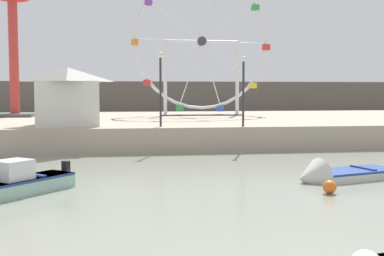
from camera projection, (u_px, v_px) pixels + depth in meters
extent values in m
cube|color=tan|center=(167.00, 127.00, 36.12)|extent=(110.00, 20.74, 1.35)
cube|color=#564C47|center=(149.00, 100.00, 58.27)|extent=(140.00, 3.00, 4.40)
cube|color=silver|center=(354.00, 174.00, 18.45)|extent=(3.58, 2.34, 0.35)
cube|color=navy|center=(355.00, 170.00, 18.44)|extent=(3.55, 2.35, 0.08)
cone|color=silver|center=(309.00, 178.00, 17.59)|extent=(1.26, 1.60, 1.41)
cube|color=navy|center=(363.00, 168.00, 18.60)|extent=(0.50, 1.26, 0.06)
cube|color=#93BCAD|center=(25.00, 186.00, 15.77)|extent=(3.00, 3.25, 0.51)
cube|color=navy|center=(25.00, 179.00, 15.75)|extent=(2.99, 3.24, 0.08)
cube|color=black|center=(66.00, 167.00, 17.23)|extent=(0.31, 0.31, 0.44)
cube|color=silver|center=(14.00, 170.00, 15.38)|extent=(1.32, 1.33, 0.62)
cube|color=navy|center=(35.00, 175.00, 16.10)|extent=(0.82, 0.73, 0.06)
torus|color=silver|center=(202.00, 41.00, 38.54)|extent=(10.71, 0.24, 10.71)
cylinder|color=#38383D|center=(202.00, 41.00, 38.54)|extent=(0.70, 0.50, 0.70)
cylinder|color=silver|center=(234.00, 42.00, 38.92)|extent=(5.24, 0.08, 0.21)
cube|color=red|center=(266.00, 47.00, 39.31)|extent=(0.56, 0.48, 0.44)
cylinder|color=silver|center=(229.00, 23.00, 38.73)|extent=(4.35, 0.08, 3.04)
cube|color=#33934C|center=(255.00, 8.00, 38.95)|extent=(0.56, 0.48, 0.44)
cylinder|color=silver|center=(213.00, 10.00, 38.48)|extent=(1.81, 0.08, 4.97)
cylinder|color=silver|center=(192.00, 9.00, 38.24)|extent=(1.58, 0.08, 5.04)
cylinder|color=silver|center=(175.00, 20.00, 38.12)|extent=(4.21, 0.08, 3.24)
cube|color=purple|center=(148.00, 2.00, 37.73)|extent=(0.56, 0.48, 0.44)
cylinder|color=silver|center=(168.00, 40.00, 38.16)|extent=(5.24, 0.08, 0.21)
cube|color=orange|center=(135.00, 42.00, 37.81)|extent=(0.56, 0.48, 0.44)
cylinder|color=silver|center=(174.00, 60.00, 38.34)|extent=(4.35, 0.08, 3.04)
cube|color=red|center=(147.00, 83.00, 38.17)|extent=(0.56, 0.48, 0.44)
cylinder|color=silver|center=(191.00, 73.00, 38.60)|extent=(1.81, 0.08, 4.97)
cube|color=#33934C|center=(180.00, 108.00, 38.68)|extent=(0.56, 0.48, 0.44)
cylinder|color=silver|center=(211.00, 73.00, 38.83)|extent=(1.58, 0.08, 5.04)
cube|color=#3356B7|center=(220.00, 109.00, 39.15)|extent=(0.56, 0.48, 0.44)
cylinder|color=silver|center=(228.00, 62.00, 38.95)|extent=(4.21, 0.08, 3.24)
cube|color=yellow|center=(253.00, 85.00, 39.39)|extent=(0.56, 0.48, 0.44)
cylinder|color=silver|center=(165.00, 78.00, 38.35)|extent=(0.28, 0.28, 5.84)
cylinder|color=silver|center=(237.00, 79.00, 39.17)|extent=(0.28, 0.28, 5.84)
cylinder|color=silver|center=(202.00, 41.00, 38.54)|extent=(5.76, 0.18, 0.18)
cube|color=#4C4C51|center=(202.00, 115.00, 38.97)|extent=(6.56, 1.20, 0.08)
cylinder|color=#BC332D|center=(13.00, 46.00, 36.78)|extent=(0.70, 0.70, 10.54)
cube|color=#4C4C51|center=(15.00, 115.00, 37.17)|extent=(2.80, 2.80, 0.24)
cube|color=silver|center=(68.00, 103.00, 27.70)|extent=(3.59, 3.68, 2.48)
pyramid|color=gray|center=(68.00, 75.00, 27.57)|extent=(3.94, 4.05, 0.80)
cylinder|color=#2D2D33|center=(243.00, 94.00, 26.76)|extent=(0.12, 0.12, 3.53)
sphere|color=#F2EACC|center=(244.00, 59.00, 26.62)|extent=(0.32, 0.32, 0.32)
cylinder|color=#2D2D33|center=(161.00, 92.00, 26.57)|extent=(0.12, 0.12, 3.73)
sphere|color=#F2EACC|center=(160.00, 55.00, 26.42)|extent=(0.32, 0.32, 0.32)
sphere|color=orange|center=(330.00, 187.00, 15.71)|extent=(0.44, 0.44, 0.44)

